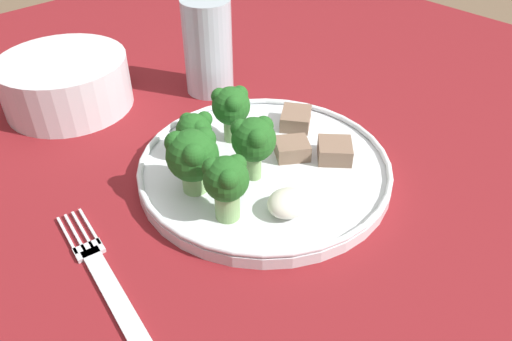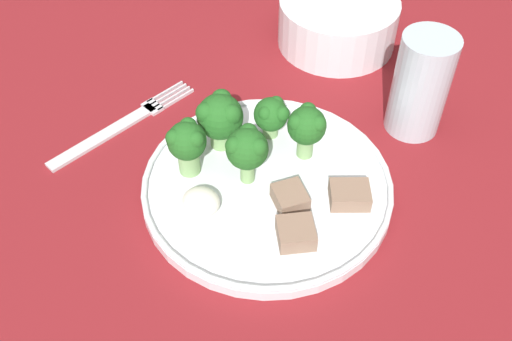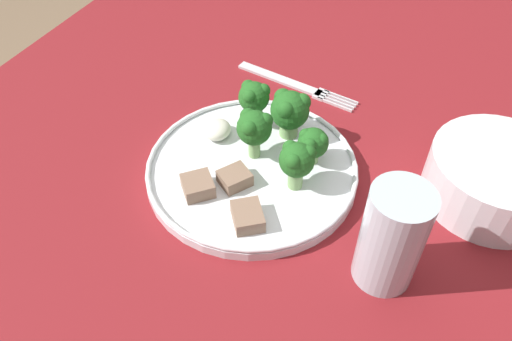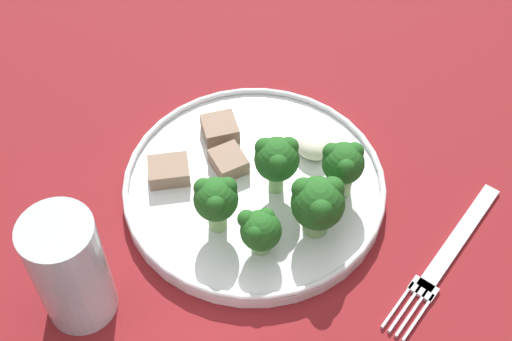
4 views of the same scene
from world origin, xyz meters
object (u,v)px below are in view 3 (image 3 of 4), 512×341
fork (294,85)px  cream_bowl (494,179)px  drinking_glass (390,242)px  dinner_plate (252,169)px

fork → cream_bowl: size_ratio=1.27×
fork → cream_bowl: (0.11, 0.28, 0.03)m
fork → drinking_glass: (0.26, 0.19, 0.05)m
dinner_plate → drinking_glass: 0.20m
drinking_glass → fork: bearing=-143.7°
drinking_glass → dinner_plate: bearing=-112.8°
fork → cream_bowl: cream_bowl is taller
dinner_plate → drinking_glass: drinking_glass is taller
cream_bowl → drinking_glass: (0.15, -0.09, 0.02)m
dinner_plate → fork: dinner_plate is taller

